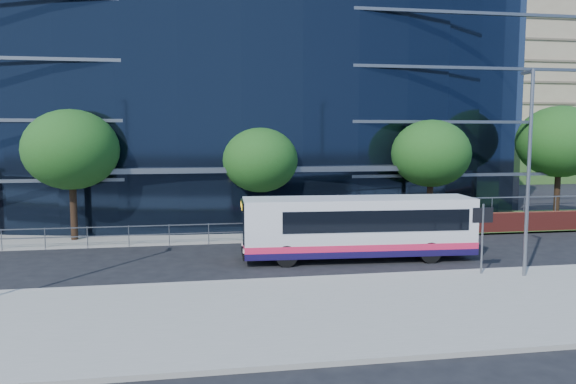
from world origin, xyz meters
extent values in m
plane|color=black|center=(0.00, 0.00, 0.00)|extent=(200.00, 200.00, 0.00)
cube|color=gray|center=(0.00, -5.00, 0.07)|extent=(80.00, 8.00, 0.15)
cube|color=gray|center=(0.00, -1.00, 0.08)|extent=(80.00, 0.25, 0.16)
cube|color=gold|center=(0.00, -0.80, 0.01)|extent=(80.00, 0.08, 0.01)
cube|color=gold|center=(0.00, -0.65, 0.01)|extent=(80.00, 0.08, 0.01)
cube|color=gray|center=(-6.00, 11.00, 0.05)|extent=(50.00, 8.00, 0.10)
cube|color=black|center=(-4.00, 24.00, 8.00)|extent=(38.00, 16.00, 16.00)
cube|color=#595E66|center=(-4.00, 9.50, 3.70)|extent=(22.00, 1.20, 0.30)
cube|color=slate|center=(-8.00, 7.00, 1.05)|extent=(24.00, 0.05, 0.05)
cube|color=slate|center=(-8.00, 7.00, 0.60)|extent=(24.00, 0.05, 0.05)
cylinder|color=slate|center=(-8.00, 7.00, 0.55)|extent=(0.04, 0.04, 1.10)
cube|color=#2D511E|center=(32.00, 56.00, 2.00)|extent=(60.00, 42.00, 4.00)
cube|color=#9D8869|center=(32.00, 58.00, 17.00)|extent=(50.00, 12.00, 26.00)
cylinder|color=slate|center=(4.50, -1.60, 1.55)|extent=(0.08, 0.08, 2.80)
cube|color=black|center=(4.50, -1.58, 2.50)|extent=(0.85, 0.06, 0.60)
cylinder|color=black|center=(-13.00, 9.00, 1.65)|extent=(0.36, 0.36, 3.30)
ellipsoid|color=#1E3F12|center=(-13.00, 9.00, 4.88)|extent=(4.95, 4.95, 4.21)
cylinder|color=black|center=(-3.00, 9.50, 1.43)|extent=(0.36, 0.36, 2.86)
ellipsoid|color=#1E3F12|center=(-3.00, 9.50, 4.23)|extent=(4.29, 4.29, 3.65)
cylinder|color=black|center=(7.00, 9.00, 1.54)|extent=(0.36, 0.36, 3.08)
ellipsoid|color=#1E3F12|center=(7.00, 9.00, 4.55)|extent=(4.62, 4.62, 3.93)
cylinder|color=black|center=(16.00, 10.00, 1.76)|extent=(0.36, 0.36, 3.52)
ellipsoid|color=#1E3F12|center=(16.00, 10.00, 5.20)|extent=(5.28, 5.28, 4.49)
cylinder|color=black|center=(24.00, 40.00, 1.54)|extent=(0.36, 0.36, 3.08)
ellipsoid|color=#1E3F12|center=(24.00, 40.00, 4.55)|extent=(4.62, 4.62, 3.93)
cylinder|color=black|center=(40.00, 42.00, 1.43)|extent=(0.36, 0.36, 2.86)
ellipsoid|color=#1E3F12|center=(40.00, 42.00, 4.23)|extent=(4.29, 4.29, 3.65)
cylinder|color=slate|center=(6.00, -2.20, 4.15)|extent=(0.14, 0.14, 8.00)
cube|color=slate|center=(6.00, -1.85, 8.05)|extent=(0.15, 0.70, 0.12)
cube|color=silver|center=(0.58, 2.30, 1.58)|extent=(10.47, 2.93, 2.50)
cube|color=#150E3A|center=(0.58, 2.30, 0.47)|extent=(10.50, 2.98, 0.28)
cube|color=#E1204B|center=(0.58, 2.30, 0.75)|extent=(10.50, 2.98, 0.28)
cube|color=black|center=(1.14, 2.27, 1.93)|extent=(8.41, 2.86, 0.94)
cube|color=black|center=(-4.62, 2.59, 1.70)|extent=(0.19, 2.03, 1.46)
cube|color=black|center=(-4.63, 2.59, 2.56)|extent=(0.21, 1.93, 0.38)
cube|color=yellow|center=(-4.66, 2.83, 2.56)|extent=(0.10, 1.04, 0.21)
cube|color=black|center=(-4.62, 2.59, 0.42)|extent=(0.23, 2.26, 0.23)
cylinder|color=black|center=(-2.87, 1.43, 0.47)|extent=(0.96, 0.33, 0.94)
cylinder|color=black|center=(3.53, 1.08, 0.47)|extent=(0.96, 0.33, 0.94)
camera|label=1|loc=(-6.84, -21.88, 5.73)|focal=35.00mm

